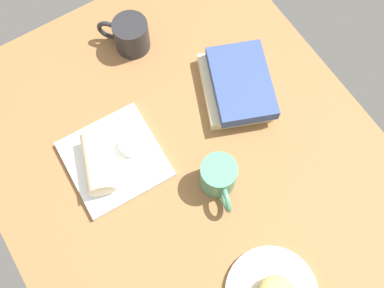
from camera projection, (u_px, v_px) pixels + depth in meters
The scene contains 7 objects.
dining_table at pixel (189, 167), 113.09cm from camera, with size 110.00×90.00×4.00cm, color olive.
square_plate at pixel (115, 159), 110.81cm from camera, with size 21.60×21.60×1.60cm, color white.
sauce_cup at pixel (131, 145), 109.90cm from camera, with size 5.51×5.51×2.42cm.
breakfast_wrap at pixel (98, 163), 106.32cm from camera, with size 6.29×6.29×14.14cm, color beige.
book_stack at pixel (238, 85), 115.48cm from camera, with size 25.95×22.42×6.61cm.
coffee_mug at pixel (219, 177), 105.35cm from camera, with size 12.90×8.44×8.74cm.
second_mug at pixel (130, 35), 119.33cm from camera, with size 11.76×11.38×9.02cm.
Camera 1 is at (31.27, -18.87, 109.17)cm, focal length 43.39 mm.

